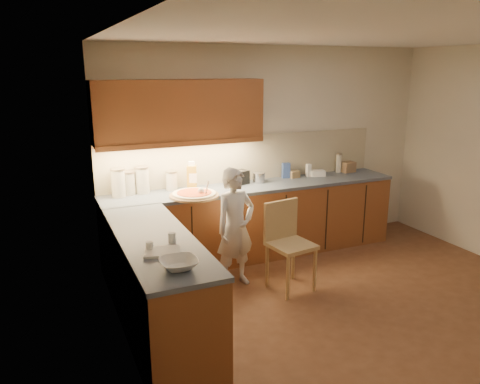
{
  "coord_description": "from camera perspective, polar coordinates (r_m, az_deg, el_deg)",
  "views": [
    {
      "loc": [
        -2.81,
        -3.35,
        2.33
      ],
      "look_at": [
        -0.8,
        1.2,
        1.0
      ],
      "focal_mm": 35.0,
      "sensor_mm": 36.0,
      "label": 1
    }
  ],
  "objects": [
    {
      "name": "canister_a",
      "position": [
        5.4,
        -14.62,
        1.12
      ],
      "size": [
        0.16,
        0.16,
        0.32
      ],
      "rotation": [
        0.0,
        0.0,
        -0.07
      ],
      "color": "beige",
      "rests_on": "l_counter"
    },
    {
      "name": "canister_c",
      "position": [
        5.49,
        -11.84,
        1.47
      ],
      "size": [
        0.17,
        0.17,
        0.31
      ],
      "rotation": [
        0.0,
        0.0,
        0.1
      ],
      "color": "beige",
      "rests_on": "l_counter"
    },
    {
      "name": "canister_b",
      "position": [
        5.47,
        -13.41,
        1.1
      ],
      "size": [
        0.16,
        0.16,
        0.27
      ],
      "rotation": [
        0.0,
        0.0,
        0.17
      ],
      "color": "beige",
      "rests_on": "l_counter"
    },
    {
      "name": "dough_cloth",
      "position": [
        3.75,
        -9.45,
        -7.21
      ],
      "size": [
        0.33,
        0.29,
        0.02
      ],
      "primitive_type": "cube",
      "rotation": [
        0.0,
        0.0,
        -0.29
      ],
      "color": "silver",
      "rests_on": "l_counter"
    },
    {
      "name": "wooden_chair",
      "position": [
        5.06,
        5.76,
        -5.7
      ],
      "size": [
        0.49,
        0.49,
        0.95
      ],
      "rotation": [
        0.0,
        0.0,
        0.15
      ],
      "color": "tan",
      "rests_on": "ground"
    },
    {
      "name": "spice_jar_b",
      "position": [
        3.94,
        -8.29,
        -5.52
      ],
      "size": [
        0.08,
        0.08,
        0.08
      ],
      "primitive_type": "cylinder",
      "rotation": [
        0.0,
        0.0,
        -0.37
      ],
      "color": "white",
      "rests_on": "l_counter"
    },
    {
      "name": "child",
      "position": [
        5.04,
        -0.57,
        -4.4
      ],
      "size": [
        0.54,
        0.41,
        1.32
      ],
      "primitive_type": "imported",
      "rotation": [
        0.0,
        0.0,
        0.22
      ],
      "color": "silver",
      "rests_on": "ground"
    },
    {
      "name": "oil_jug",
      "position": [
        5.58,
        -5.89,
        1.88
      ],
      "size": [
        0.14,
        0.12,
        0.34
      ],
      "rotation": [
        0.0,
        0.0,
        -0.42
      ],
      "color": "gold",
      "rests_on": "l_counter"
    },
    {
      "name": "spice_jar_a",
      "position": [
        3.8,
        -10.98,
        -6.54
      ],
      "size": [
        0.06,
        0.06,
        0.07
      ],
      "primitive_type": "cylinder",
      "rotation": [
        0.0,
        0.0,
        -0.16
      ],
      "color": "white",
      "rests_on": "l_counter"
    },
    {
      "name": "blue_box",
      "position": [
        6.18,
        5.62,
        2.63
      ],
      "size": [
        0.11,
        0.09,
        0.2
      ],
      "primitive_type": "cube",
      "rotation": [
        0.0,
        0.0,
        -0.19
      ],
      "color": "#334E9A",
      "rests_on": "l_counter"
    },
    {
      "name": "upper_cabinets",
      "position": [
        5.42,
        -7.38,
        9.74
      ],
      "size": [
        1.95,
        0.36,
        0.73
      ],
      "color": "brown",
      "rests_on": "ground"
    },
    {
      "name": "canister_d",
      "position": [
        5.59,
        -8.33,
        1.42
      ],
      "size": [
        0.14,
        0.14,
        0.23
      ],
      "rotation": [
        0.0,
        0.0,
        -0.12
      ],
      "color": "silver",
      "rests_on": "l_counter"
    },
    {
      "name": "flat_pack",
      "position": [
        6.35,
        9.42,
        2.28
      ],
      "size": [
        0.21,
        0.17,
        0.07
      ],
      "primitive_type": "cube",
      "rotation": [
        0.0,
        0.0,
        -0.25
      ],
      "color": "white",
      "rests_on": "l_counter"
    },
    {
      "name": "pizza_on_board",
      "position": [
        5.29,
        -5.57,
        -0.3
      ],
      "size": [
        0.56,
        0.56,
        0.23
      ],
      "rotation": [
        0.0,
        0.0,
        0.39
      ],
      "color": "#A78153",
      "rests_on": "l_counter"
    },
    {
      "name": "card_box_b",
      "position": [
        6.67,
        13.02,
        2.99
      ],
      "size": [
        0.19,
        0.16,
        0.14
      ],
      "primitive_type": "cube",
      "rotation": [
        0.0,
        0.0,
        0.1
      ],
      "color": "#9B7753",
      "rests_on": "l_counter"
    },
    {
      "name": "card_box_a",
      "position": [
        6.21,
        6.65,
        2.17
      ],
      "size": [
        0.13,
        0.1,
        0.09
      ],
      "primitive_type": "cube",
      "rotation": [
        0.0,
        0.0,
        0.05
      ],
      "color": "#9F8256",
      "rests_on": "l_counter"
    },
    {
      "name": "toaster",
      "position": [
        5.8,
        -0.24,
        1.76
      ],
      "size": [
        0.3,
        0.23,
        0.17
      ],
      "rotation": [
        0.0,
        0.0,
        0.34
      ],
      "color": "black",
      "rests_on": "l_counter"
    },
    {
      "name": "tall_jar",
      "position": [
        6.61,
        11.95,
        3.49
      ],
      "size": [
        0.08,
        0.08,
        0.26
      ],
      "rotation": [
        0.0,
        0.0,
        -0.08
      ],
      "color": "silver",
      "rests_on": "l_counter"
    },
    {
      "name": "room",
      "position": [
        4.42,
        16.05,
        5.88
      ],
      "size": [
        4.54,
        4.5,
        2.62
      ],
      "color": "brown",
      "rests_on": "ground"
    },
    {
      "name": "white_bottle",
      "position": [
        6.29,
        8.35,
        2.64
      ],
      "size": [
        0.06,
        0.06,
        0.17
      ],
      "primitive_type": "cube",
      "rotation": [
        0.0,
        0.0,
        0.02
      ],
      "color": "white",
      "rests_on": "l_counter"
    },
    {
      "name": "backsplash",
      "position": [
        5.97,
        0.69,
        4.16
      ],
      "size": [
        3.75,
        0.02,
        0.58
      ],
      "primitive_type": "cube",
      "color": "#C3B897",
      "rests_on": "l_counter"
    },
    {
      "name": "l_counter",
      "position": [
        5.31,
        -1.43,
        -5.64
      ],
      "size": [
        3.77,
        2.62,
        0.92
      ],
      "color": "brown",
      "rests_on": "ground"
    },
    {
      "name": "mixing_bowl",
      "position": [
        3.45,
        -7.48,
        -8.66
      ],
      "size": [
        0.29,
        0.29,
        0.07
      ],
      "primitive_type": "imported",
      "rotation": [
        0.0,
        0.0,
        -0.04
      ],
      "color": "white",
      "rests_on": "l_counter"
    },
    {
      "name": "steel_pot",
      "position": [
        5.91,
        2.29,
        1.8
      ],
      "size": [
        0.17,
        0.17,
        0.13
      ],
      "color": "#B8B8BD",
      "rests_on": "l_counter"
    }
  ]
}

